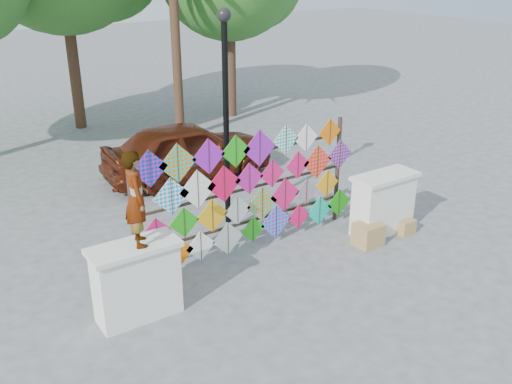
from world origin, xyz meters
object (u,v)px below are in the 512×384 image
sedan (188,150)px  lamppost (226,100)px  vendor_woman (136,198)px  kite_rack (250,191)px

sedan → lamppost: size_ratio=0.98×
vendor_woman → sedan: vendor_woman is taller
vendor_woman → lamppost: 3.69m
kite_rack → vendor_woman: 2.90m
kite_rack → lamppost: lamppost is taller
vendor_woman → lamppost: size_ratio=0.34×
vendor_woman → lamppost: (2.89, 2.20, 0.66)m
vendor_woman → sedan: bearing=-20.2°
lamppost → kite_rack: bearing=-101.4°
kite_rack → vendor_woman: bearing=-160.6°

